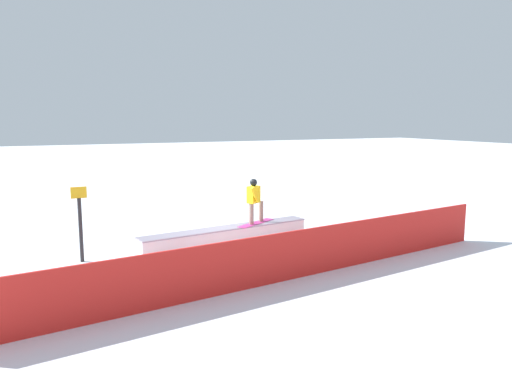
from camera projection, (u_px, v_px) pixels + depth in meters
ground_plane at (227, 246)px, 14.60m from camera, size 120.00×120.00×0.00m
grind_box at (227, 237)px, 14.56m from camera, size 5.45×1.33×0.57m
snowboarder at (254, 200)px, 14.88m from camera, size 1.51×1.04×1.39m
safety_fence at (283, 257)px, 11.38m from camera, size 13.77×1.93×1.16m
trail_marker at (80, 222)px, 12.85m from camera, size 0.40×0.10×2.01m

